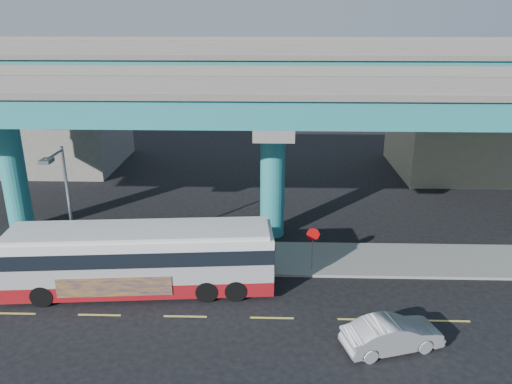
{
  "coord_description": "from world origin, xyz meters",
  "views": [
    {
      "loc": [
        -0.15,
        -19.89,
        13.16
      ],
      "look_at": [
        -0.86,
        4.0,
        4.6
      ],
      "focal_mm": 35.0,
      "sensor_mm": 36.0,
      "label": 1
    }
  ],
  "objects_px": {
    "transit_bus": "(141,257)",
    "street_lamp": "(63,193)",
    "stop_sign": "(313,240)",
    "sedan": "(392,334)",
    "parked_car": "(50,244)"
  },
  "relations": [
    {
      "from": "sedan",
      "to": "street_lamp",
      "type": "xyz_separation_m",
      "value": [
        -15.55,
        5.82,
        3.92
      ]
    },
    {
      "from": "sedan",
      "to": "street_lamp",
      "type": "height_order",
      "value": "street_lamp"
    },
    {
      "from": "transit_bus",
      "to": "parked_car",
      "type": "xyz_separation_m",
      "value": [
        -6.25,
        3.57,
        -1.07
      ]
    },
    {
      "from": "transit_bus",
      "to": "stop_sign",
      "type": "height_order",
      "value": "transit_bus"
    },
    {
      "from": "sedan",
      "to": "parked_car",
      "type": "distance_m",
      "value": 19.39
    },
    {
      "from": "sedan",
      "to": "parked_car",
      "type": "relative_size",
      "value": 1.2
    },
    {
      "from": "sedan",
      "to": "stop_sign",
      "type": "xyz_separation_m",
      "value": [
        -2.81,
        6.53,
        1.19
      ]
    },
    {
      "from": "transit_bus",
      "to": "street_lamp",
      "type": "relative_size",
      "value": 1.96
    },
    {
      "from": "parked_car",
      "to": "stop_sign",
      "type": "xyz_separation_m",
      "value": [
        14.88,
        -1.41,
        1.11
      ]
    },
    {
      "from": "transit_bus",
      "to": "stop_sign",
      "type": "relative_size",
      "value": 5.5
    },
    {
      "from": "street_lamp",
      "to": "parked_car",
      "type": "bearing_deg",
      "value": 135.26
    },
    {
      "from": "transit_bus",
      "to": "street_lamp",
      "type": "bearing_deg",
      "value": 155.77
    },
    {
      "from": "transit_bus",
      "to": "stop_sign",
      "type": "bearing_deg",
      "value": 9.25
    },
    {
      "from": "sedan",
      "to": "street_lamp",
      "type": "distance_m",
      "value": 17.06
    },
    {
      "from": "parked_car",
      "to": "stop_sign",
      "type": "relative_size",
      "value": 1.53
    }
  ]
}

